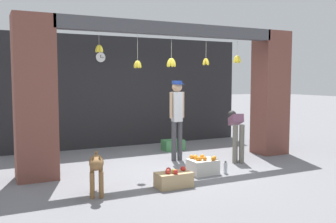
% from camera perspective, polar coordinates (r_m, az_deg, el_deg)
% --- Properties ---
extents(ground_plane, '(60.00, 60.00, 0.00)m').
position_cam_1_polar(ground_plane, '(7.66, 1.38, -8.44)').
color(ground_plane, slate).
extents(shop_back_wall, '(6.62, 0.12, 2.89)m').
position_cam_1_polar(shop_back_wall, '(10.04, -6.06, 3.02)').
color(shop_back_wall, '#232326').
rests_on(shop_back_wall, ground_plane).
extents(shop_pillar_left, '(0.70, 0.60, 2.89)m').
position_cam_1_polar(shop_pillar_left, '(6.96, -19.63, 1.95)').
color(shop_pillar_left, brown).
rests_on(shop_pillar_left, ground_plane).
extents(shop_pillar_right, '(0.70, 0.60, 2.89)m').
position_cam_1_polar(shop_pillar_right, '(9.23, 15.33, 2.71)').
color(shop_pillar_right, brown).
rests_on(shop_pillar_right, ground_plane).
extents(storefront_awning, '(4.72, 0.26, 0.91)m').
position_cam_1_polar(storefront_awning, '(7.63, 1.03, 12.14)').
color(storefront_awning, '#4C4C51').
extents(dog, '(0.36, 0.80, 0.66)m').
position_cam_1_polar(dog, '(5.88, -10.86, -8.17)').
color(dog, olive).
rests_on(dog, ground_plane).
extents(shopkeeper, '(0.34, 0.29, 1.74)m').
position_cam_1_polar(shopkeeper, '(8.10, 1.37, -0.24)').
color(shopkeeper, '#424247').
rests_on(shopkeeper, ground_plane).
extents(worker_stooping, '(0.48, 0.79, 1.06)m').
position_cam_1_polar(worker_stooping, '(8.25, 10.34, -2.56)').
color(worker_stooping, '#6B665B').
rests_on(worker_stooping, ground_plane).
extents(fruit_crate_oranges, '(0.51, 0.41, 0.35)m').
position_cam_1_polar(fruit_crate_oranges, '(7.11, 5.30, -8.27)').
color(fruit_crate_oranges, silver).
rests_on(fruit_crate_oranges, ground_plane).
extents(fruit_crate_apples, '(0.59, 0.34, 0.32)m').
position_cam_1_polar(fruit_crate_apples, '(6.25, 0.87, -10.23)').
color(fruit_crate_apples, tan).
rests_on(fruit_crate_apples, ground_plane).
extents(produce_box_green, '(0.53, 0.32, 0.26)m').
position_cam_1_polar(produce_box_green, '(9.40, 0.77, -5.12)').
color(produce_box_green, '#42844C').
rests_on(produce_box_green, ground_plane).
extents(water_bottle, '(0.07, 0.07, 0.23)m').
position_cam_1_polar(water_bottle, '(7.20, 8.75, -8.47)').
color(water_bottle, silver).
rests_on(water_bottle, ground_plane).
extents(wall_clock, '(0.26, 0.03, 0.26)m').
position_cam_1_polar(wall_clock, '(9.74, -10.24, 8.14)').
color(wall_clock, black).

